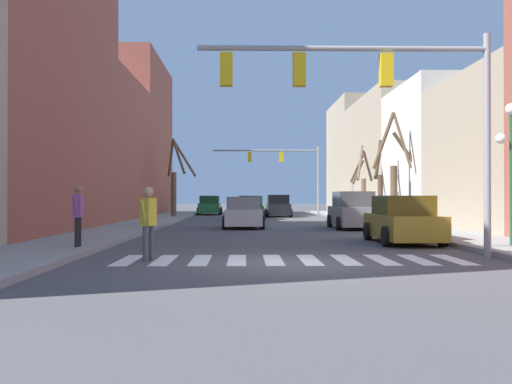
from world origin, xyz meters
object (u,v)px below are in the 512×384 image
Objects in this scene: car_parked_right_far at (210,206)px; car_parked_left_mid at (244,213)px; car_driving_away_lane at (353,211)px; traffic_signal_near at (376,90)px; street_tree_right_far at (362,183)px; pedestrian_on_left_sidewalk at (78,210)px; street_lamp_right_corner at (512,144)px; pedestrian_waiting_at_curb at (148,217)px; car_parked_right_near at (251,208)px; street_tree_right_mid at (394,175)px; car_parked_left_near at (278,207)px; street_tree_left_near at (379,185)px; traffic_signal_far at (285,163)px; street_tree_right_near at (175,180)px; car_driving_toward_lane at (403,221)px.

car_parked_left_mid is at bearing -172.30° from car_parked_right_far.
car_parked_left_mid is 0.91× the size of car_driving_away_lane.
traffic_signal_near is 1.53× the size of street_tree_right_far.
pedestrian_on_left_sidewalk is at bearing -20.08° from car_parked_left_mid.
street_lamp_right_corner reaches higher than pedestrian_waiting_at_curb.
car_driving_away_lane is at bearing 22.18° from car_parked_right_near.
car_parked_left_near is at bearing 113.31° from street_tree_right_mid.
car_parked_right_near is 0.99× the size of street_tree_left_near.
street_tree_right_near is at bearing -144.20° from traffic_signal_far.
car_driving_away_lane is 2.74× the size of pedestrian_on_left_sidewalk.
traffic_signal_far is at bearing 97.63° from street_lamp_right_corner.
traffic_signal_near reaches higher than car_parked_left_mid.
traffic_signal_far reaches higher than pedestrian_waiting_at_curb.
car_parked_right_near is (-3.00, -9.08, -3.60)m from traffic_signal_far.
car_parked_right_far is 37.18m from pedestrian_waiting_at_curb.
car_parked_left_near is 2.44× the size of pedestrian_on_left_sidewalk.
street_tree_right_far is at bearing 92.42° from street_tree_left_near.
street_tree_right_mid is (10.68, 18.42, 1.72)m from pedestrian_waiting_at_curb.
street_lamp_right_corner is 12.73m from pedestrian_on_left_sidewalk.
car_driving_toward_lane is 9.45m from pedestrian_waiting_at_curb.
street_tree_right_far is at bearing 141.26° from car_parked_left_mid.
pedestrian_on_left_sidewalk is 0.29× the size of street_tree_right_mid.
car_parked_right_far is 0.77× the size of street_tree_right_near.
street_tree_right_near is at bearing 34.85° from car_driving_away_lane.
pedestrian_waiting_at_curb is (-2.77, -26.57, 0.31)m from car_parked_right_near.
car_parked_left_near is at bearing 157.01° from car_parked_right_near.
street_tree_right_far is at bearing -13.55° from car_driving_away_lane.
street_tree_right_near is (-13.43, 11.08, -0.03)m from street_tree_right_mid.
street_lamp_right_corner is 15.08m from car_parked_left_mid.
pedestrian_waiting_at_curb is 0.38× the size of street_tree_left_near.
car_parked_right_near is at bearing 134.17° from street_tree_right_mid.
car_parked_right_far reaches higher than car_parked_left_mid.
car_parked_right_far is (-6.36, 36.65, -3.54)m from traffic_signal_near.
pedestrian_on_left_sidewalk is 0.36× the size of street_tree_left_near.
traffic_signal_far reaches higher than street_lamp_right_corner.
street_tree_right_mid is at bearing 44.17° from car_parked_right_near.
traffic_signal_far reaches higher than car_driving_away_lane.
traffic_signal_far is at bearing 161.72° from car_parked_right_near.
car_driving_toward_lane is 13.45m from street_tree_right_mid.
car_parked_left_near is at bearing 100.21° from street_lamp_right_corner.
street_lamp_right_corner is 2.29× the size of pedestrian_waiting_at_curb.
car_driving_toward_lane is 32.80m from car_parked_right_far.
street_lamp_right_corner reaches higher than car_parked_right_near.
car_driving_away_lane is 11.11m from street_tree_right_far.
car_parked_left_mid is at bearing -70.38° from street_tree_right_near.
street_tree_right_near is (-8.46, 28.98, -1.54)m from traffic_signal_near.
traffic_signal_far is at bearing 35.80° from street_tree_right_near.
car_driving_toward_lane is 20.00m from street_tree_right_far.
car_parked_right_near is 26.71m from pedestrian_waiting_at_curb.
car_parked_left_mid is at bearing 121.94° from street_lamp_right_corner.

